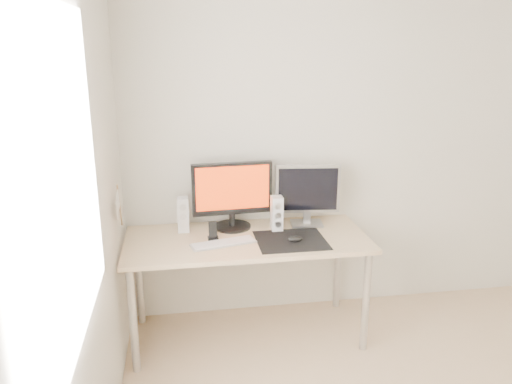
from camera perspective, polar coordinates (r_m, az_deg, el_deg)
wall_back at (r=3.75m, az=12.35°, el=5.24°), size 3.50×0.00×3.50m
wall_left at (r=1.85m, az=-20.67°, el=-6.98°), size 0.00×3.50×3.50m
window_pane at (r=1.77m, az=-21.10°, el=0.50°), size 0.00×1.30×1.30m
mousepad at (r=3.27m, az=4.02°, el=-5.52°), size 0.45×0.40×0.00m
mouse at (r=3.24m, az=4.49°, el=-5.37°), size 0.10×0.06×0.04m
desk at (r=3.34m, az=-1.04°, el=-6.47°), size 1.60×0.70×0.73m
main_monitor at (r=3.41m, az=-2.74°, el=-0.11°), size 0.55×0.28×0.47m
second_monitor at (r=3.49m, az=5.91°, el=-0.00°), size 0.45×0.18×0.43m
speaker_left at (r=3.42m, az=-8.34°, el=-2.57°), size 0.08×0.09×0.24m
speaker_right at (r=3.41m, az=2.38°, el=-2.46°), size 0.08×0.09×0.24m
keyboard at (r=3.21m, az=-3.74°, el=-5.84°), size 0.44×0.21×0.02m
phone_dock at (r=3.28m, az=-4.95°, el=-4.80°), size 0.07×0.06×0.12m
pennant at (r=3.06m, az=-15.45°, el=-1.35°), size 0.01×0.23×0.29m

